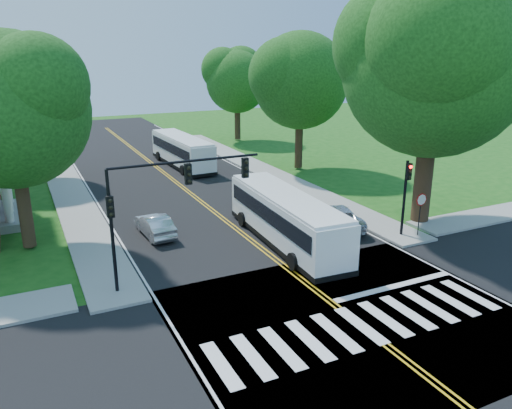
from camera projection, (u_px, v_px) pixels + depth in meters
ground at (353, 320)px, 20.30m from camera, size 140.00×140.00×0.00m
road at (202, 202)px, 35.76m from camera, size 14.00×96.00×0.01m
cross_road at (353, 320)px, 20.30m from camera, size 60.00×12.00×0.01m
center_line at (185, 189)px, 39.19m from camera, size 0.36×70.00×0.01m
edge_line_w at (95, 200)px, 36.37m from camera, size 0.12×70.00×0.01m
edge_line_e at (262, 179)px, 42.02m from camera, size 0.12×70.00×0.01m
crosswalk at (361, 325)px, 19.87m from camera, size 12.60×3.00×0.01m
stop_bar at (394, 286)px, 23.12m from camera, size 6.60×0.40×0.01m
sidewalk_nw at (69, 191)px, 38.30m from camera, size 2.60×40.00×0.15m
sidewalk_ne at (262, 169)px, 45.20m from camera, size 2.60×40.00×0.15m
tree_ne_big at (435, 65)px, 28.86m from camera, size 10.80×10.80×14.91m
tree_west_near at (10, 111)px, 25.30m from camera, size 8.00×8.00×11.40m
tree_west_far at (16, 96)px, 39.41m from camera, size 7.60×7.60×10.67m
tree_east_mid at (300, 81)px, 43.34m from camera, size 8.40×8.40×11.93m
tree_east_far at (237, 82)px, 57.80m from camera, size 7.20×7.20×10.34m
signal_nw at (163, 194)px, 22.08m from camera, size 7.15×0.46×5.66m
signal_ne at (406, 188)px, 28.35m from camera, size 0.30×0.46×4.40m
stop_sign at (421, 204)px, 28.57m from camera, size 0.76×0.08×2.53m
bus_lead at (286, 218)px, 27.83m from camera, size 3.12×11.19×2.86m
bus_follow at (182, 151)px, 46.35m from camera, size 2.99×10.91×2.79m
hatchback at (155, 225)px, 29.20m from camera, size 1.61×4.01×1.30m
suv at (337, 217)px, 30.59m from camera, size 3.46×5.34×1.37m
dark_sedan at (280, 195)px, 35.34m from camera, size 1.95×4.27×1.21m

